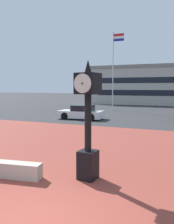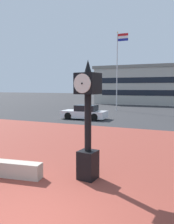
# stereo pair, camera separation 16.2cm
# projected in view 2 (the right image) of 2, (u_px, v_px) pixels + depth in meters

# --- Properties ---
(plaza_brick_paving) EXTENTS (44.00, 16.37, 0.01)m
(plaza_brick_paving) POSITION_uv_depth(u_px,v_px,m) (97.00, 165.00, 8.70)
(plaza_brick_paving) COLOR brown
(plaza_brick_paving) RESTS_ON ground
(street_clock) EXTENTS (0.71, 0.76, 3.72)m
(street_clock) POSITION_uv_depth(u_px,v_px,m) (88.00, 122.00, 7.17)
(street_clock) COLOR black
(street_clock) RESTS_ON ground
(car_street_mid) EXTENTS (4.12, 1.99, 1.28)m
(car_street_mid) POSITION_uv_depth(u_px,v_px,m) (85.00, 113.00, 21.19)
(car_street_mid) COLOR silver
(car_street_mid) RESTS_ON ground
(flagpole_primary) EXTENTS (1.39, 0.14, 9.60)m
(flagpole_primary) POSITION_uv_depth(u_px,v_px,m) (118.00, 66.00, 28.41)
(flagpole_primary) COLOR silver
(flagpole_primary) RESTS_ON ground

